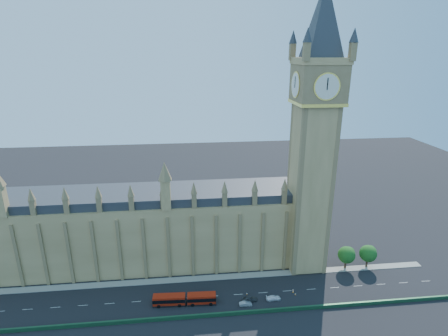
{
  "coord_description": "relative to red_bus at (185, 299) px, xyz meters",
  "views": [
    {
      "loc": [
        -2.51,
        -92.05,
        73.2
      ],
      "look_at": [
        8.47,
        10.0,
        39.35
      ],
      "focal_mm": 28.0,
      "sensor_mm": 36.0,
      "label": 1
    }
  ],
  "objects": [
    {
      "name": "cone_c",
      "position": [
        35.03,
        0.36,
        -1.39
      ],
      "size": [
        0.45,
        0.45,
        0.65
      ],
      "rotation": [
        0.0,
        0.0,
        -0.11
      ],
      "color": "black",
      "rests_on": "ground"
    },
    {
      "name": "tree_east_far",
      "position": [
        65.25,
        12.69,
        3.93
      ],
      "size": [
        6.0,
        6.0,
        8.5
      ],
      "color": "#382619",
      "rests_on": "ground"
    },
    {
      "name": "cone_d",
      "position": [
        19.72,
        2.2,
        -1.4
      ],
      "size": [
        0.5,
        0.5,
        0.63
      ],
      "rotation": [
        0.0,
        0.0,
        0.32
      ],
      "color": "black",
      "rests_on": "ground"
    },
    {
      "name": "elizabeth_tower",
      "position": [
        43.03,
        16.6,
        52.84
      ],
      "size": [
        20.59,
        20.59,
        105.0
      ],
      "color": "#9D804C",
      "rests_on": "ground"
    },
    {
      "name": "car_silver",
      "position": [
        18.46,
        -2.77,
        -1.07
      ],
      "size": [
        3.93,
        1.49,
        1.28
      ],
      "primitive_type": "imported",
      "rotation": [
        0.0,
        0.0,
        1.54
      ],
      "color": "#979A9E",
      "rests_on": "ground"
    },
    {
      "name": "cone_b",
      "position": [
        34.7,
        1.74,
        -1.33
      ],
      "size": [
        0.61,
        0.61,
        0.78
      ],
      "rotation": [
        0.0,
        0.0,
        0.28
      ],
      "color": "black",
      "rests_on": "ground"
    },
    {
      "name": "tree_east_near",
      "position": [
        57.25,
        12.69,
        3.93
      ],
      "size": [
        6.0,
        6.0,
        8.5
      ],
      "color": "#382619",
      "rests_on": "ground"
    },
    {
      "name": "car_grey",
      "position": [
        20.06,
        -0.88,
        -0.95
      ],
      "size": [
        4.5,
        1.84,
        1.53
      ],
      "primitive_type": "imported",
      "rotation": [
        0.0,
        0.0,
        1.58
      ],
      "color": "#393C40",
      "rests_on": "ground"
    },
    {
      "name": "kerb_north",
      "position": [
        5.03,
        12.11,
        -1.63
      ],
      "size": [
        160.0,
        3.0,
        0.16
      ],
      "primitive_type": "cube",
      "color": "gray",
      "rests_on": "ground"
    },
    {
      "name": "palace_westminster",
      "position": [
        -19.97,
        24.61,
        12.15
      ],
      "size": [
        120.0,
        20.0,
        28.0
      ],
      "color": "#9D804C",
      "rests_on": "ground"
    },
    {
      "name": "red_bus",
      "position": [
        0.0,
        0.0,
        0.0
      ],
      "size": [
        19.23,
        3.8,
        3.25
      ],
      "rotation": [
        0.0,
        0.0,
        -0.05
      ],
      "color": "#A81C0B",
      "rests_on": "ground"
    },
    {
      "name": "bridge_parapet",
      "position": [
        5.03,
        -6.39,
        -1.11
      ],
      "size": [
        160.0,
        0.6,
        1.2
      ],
      "primitive_type": "cube",
      "color": "#1E4C2D",
      "rests_on": "ground"
    },
    {
      "name": "cone_a",
      "position": [
        34.91,
        2.47,
        -1.38
      ],
      "size": [
        0.54,
        0.54,
        0.68
      ],
      "rotation": [
        0.0,
        0.0,
        -0.31
      ],
      "color": "black",
      "rests_on": "ground"
    },
    {
      "name": "car_white",
      "position": [
        27.53,
        -1.06,
        -1.05
      ],
      "size": [
        4.63,
        2.06,
        1.32
      ],
      "primitive_type": "imported",
      "rotation": [
        0.0,
        0.0,
        1.62
      ],
      "color": "white",
      "rests_on": "ground"
    },
    {
      "name": "ground",
      "position": [
        5.03,
        2.61,
        -1.71
      ],
      "size": [
        400.0,
        400.0,
        0.0
      ],
      "primitive_type": "plane",
      "color": "black",
      "rests_on": "ground"
    }
  ]
}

